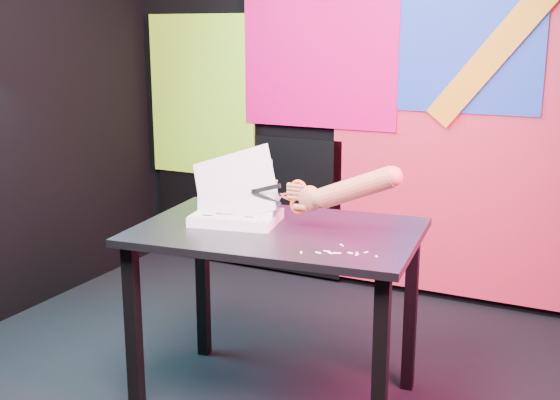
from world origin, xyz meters
The scene contains 7 objects.
room centered at (0.00, 0.00, 1.35)m, with size 3.01×3.01×2.71m.
backdrop centered at (0.06, 1.46, 0.96)m, with size 2.88×0.05×2.08m.
work_table centered at (0.19, 0.05, 0.65)m, with size 1.16×0.84×0.75m.
printout_stack centered at (0.00, 0.06, 0.78)m, with size 0.41×0.31×0.33m.
scissors centered at (0.24, 0.08, 0.88)m, with size 0.24×0.02×0.14m.
hand_forearm centered at (0.47, 0.08, 0.93)m, with size 0.45×0.08×0.20m.
paper_clippings centered at (0.51, -0.13, 0.75)m, with size 0.26×0.16×0.00m.
Camera 1 is at (1.37, -2.30, 1.50)m, focal length 45.00 mm.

